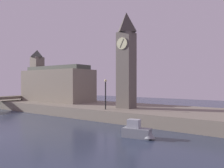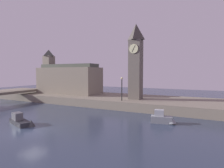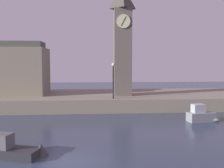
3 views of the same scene
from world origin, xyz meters
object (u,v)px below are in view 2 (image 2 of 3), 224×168
boat_barge_dark (22,121)px  boat_cruiser_grey (163,118)px  clock_tower (136,60)px  streetlamp (122,86)px  parliament_hall (68,79)px

boat_barge_dark → boat_cruiser_grey: (15.12, 8.41, 0.15)m
clock_tower → boat_barge_dark: size_ratio=2.89×
boat_barge_dark → boat_cruiser_grey: boat_cruiser_grey is taller
clock_tower → streetlamp: (-1.38, -3.06, -4.48)m
streetlamp → boat_cruiser_grey: bearing=-35.1°
boat_cruiser_grey → streetlamp: bearing=144.9°
boat_barge_dark → streetlamp: bearing=63.6°
clock_tower → parliament_hall: 17.95m
streetlamp → clock_tower: bearing=65.8°
parliament_hall → streetlamp: parliament_hall is taller
parliament_hall → boat_cruiser_grey: (24.17, -10.93, -4.27)m
clock_tower → boat_barge_dark: 20.74m
clock_tower → parliament_hall: clock_tower is taller
clock_tower → boat_barge_dark: (-8.40, -17.17, -8.05)m
parliament_hall → boat_cruiser_grey: 26.87m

